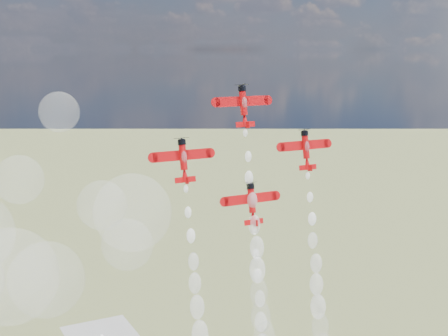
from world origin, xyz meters
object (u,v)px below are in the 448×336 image
plane_right (306,149)px  plane_slot (252,203)px  plane_lead (243,105)px  plane_left (183,159)px

plane_right → plane_slot: bearing=-172.4°
plane_lead → plane_left: plane_lead is taller
plane_left → plane_lead: bearing=7.6°
plane_lead → plane_right: (15.89, -2.11, -10.92)m
plane_left → plane_slot: size_ratio=1.00×
plane_left → plane_slot: bearing=-7.6°
plane_left → plane_right: (31.78, 0.00, 0.00)m
plane_right → plane_left: bearing=180.0°
plane_slot → plane_right: bearing=7.6°
plane_right → plane_slot: (-15.89, -2.11, -10.92)m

